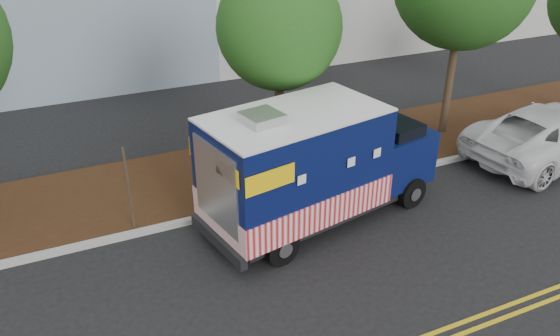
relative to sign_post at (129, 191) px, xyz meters
name	(u,v)px	position (x,y,z in m)	size (l,w,h in m)	color
ground	(295,229)	(3.82, -1.62, -1.20)	(120.00, 120.00, 0.00)	black
curb	(274,201)	(3.82, -0.22, -1.12)	(120.00, 0.18, 0.15)	#9E9E99
mulch_strip	(247,169)	(3.82, 1.88, -1.12)	(120.00, 4.00, 0.15)	black
tree_b	(279,28)	(4.68, 1.33, 3.28)	(3.43, 3.43, 6.22)	#38281C
sign_post	(129,191)	(0.00, 0.00, 0.00)	(0.06, 0.06, 2.40)	#473828
food_truck	(312,168)	(4.39, -1.35, 0.34)	(6.77, 3.55, 3.40)	black
white_car	(551,133)	(13.11, -1.18, -0.35)	(2.81, 6.10, 1.70)	silver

